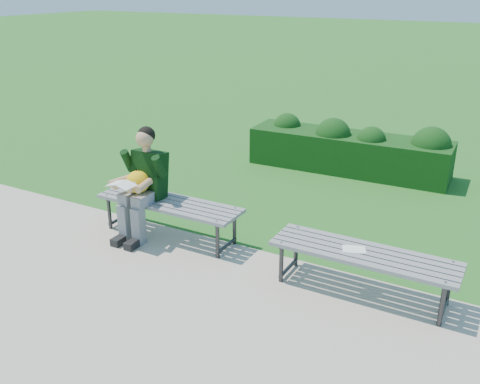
# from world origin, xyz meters

# --- Properties ---
(ground) EXTENTS (80.00, 80.00, 0.00)m
(ground) POSITION_xyz_m (0.00, 0.00, 0.00)
(ground) COLOR #2C7722
(ground) RESTS_ON ground
(walkway) EXTENTS (30.00, 3.50, 0.02)m
(walkway) POSITION_xyz_m (0.00, -1.75, 0.01)
(walkway) COLOR #B9B29A
(walkway) RESTS_ON ground
(hedge) EXTENTS (3.21, 0.89, 0.87)m
(hedge) POSITION_xyz_m (0.07, 3.23, 0.38)
(hedge) COLOR #124312
(hedge) RESTS_ON ground
(bench_left) EXTENTS (1.80, 0.50, 0.46)m
(bench_left) POSITION_xyz_m (-1.08, -0.19, 0.42)
(bench_left) COLOR gray
(bench_left) RESTS_ON walkway
(bench_right) EXTENTS (1.80, 0.50, 0.46)m
(bench_right) POSITION_xyz_m (1.31, -0.31, 0.42)
(bench_right) COLOR gray
(bench_right) RESTS_ON walkway
(seated_boy) EXTENTS (0.56, 0.76, 1.31)m
(seated_boy) POSITION_xyz_m (-1.38, -0.29, 0.71)
(seated_boy) COLOR gray
(seated_boy) RESTS_ON walkway
(paper_sheet) EXTENTS (0.26, 0.23, 0.01)m
(paper_sheet) POSITION_xyz_m (1.21, -0.31, 0.47)
(paper_sheet) COLOR white
(paper_sheet) RESTS_ON bench_right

